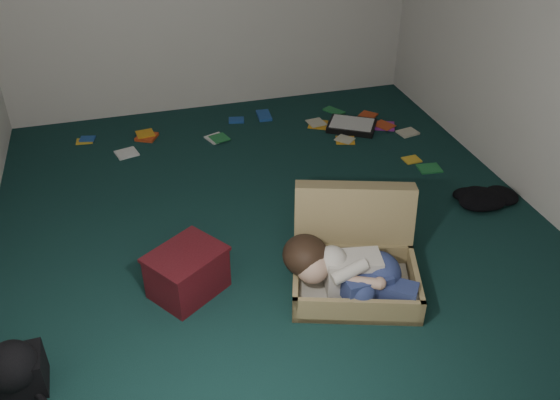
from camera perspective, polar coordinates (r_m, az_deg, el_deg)
floor at (r=4.35m, az=-0.54°, el=-2.78°), size 4.50×4.50×0.00m
wall_front at (r=1.94m, az=17.49°, el=-9.78°), size 4.50×0.00×4.50m
wall_right at (r=4.64m, az=24.77°, el=14.64°), size 0.00×4.50×4.50m
suitcase at (r=3.86m, az=7.17°, el=-5.38°), size 0.98×0.97×0.58m
person at (r=3.67m, az=6.58°, el=-6.75°), size 0.78×0.59×0.36m
maroon_bin at (r=3.77m, az=-8.92°, el=-6.88°), size 0.57×0.55×0.31m
backpack at (r=3.50m, az=-24.43°, el=-14.95°), size 0.42×0.34×0.25m
clothing_pile at (r=4.87m, az=19.53°, el=0.36°), size 0.49×0.44×0.13m
paper_tray at (r=5.77m, az=6.92°, el=7.12°), size 0.55×0.51×0.06m
book_scatter at (r=5.62m, az=1.06°, el=6.41°), size 3.12×1.60×0.02m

